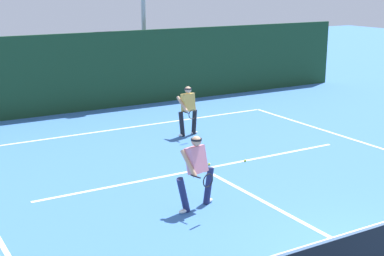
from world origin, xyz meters
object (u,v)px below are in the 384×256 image
(tennis_ball, at_px, (245,160))
(tennis_ball_extra, at_px, (209,164))
(player_near, at_px, (196,169))
(player_far, at_px, (188,109))

(tennis_ball, bearing_deg, tennis_ball_extra, 167.04)
(player_near, distance_m, tennis_ball, 3.55)
(player_far, xyz_separation_m, tennis_ball, (-0.01, -3.09, -0.82))
(tennis_ball, bearing_deg, player_far, 89.82)
(player_near, relative_size, player_far, 1.02)
(tennis_ball, height_order, tennis_ball_extra, same)
(tennis_ball_extra, bearing_deg, player_near, -127.67)
(player_far, bearing_deg, player_near, 54.67)
(tennis_ball, xyz_separation_m, tennis_ball_extra, (-1.00, 0.23, 0.00))
(player_near, xyz_separation_m, player_far, (2.78, 5.15, -0.02))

